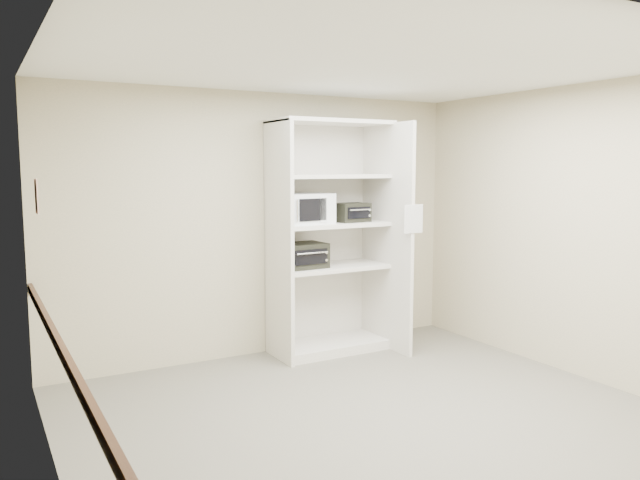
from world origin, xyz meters
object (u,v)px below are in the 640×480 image
toaster_oven_lower (302,255)px  microwave (305,209)px  toaster_oven_upper (351,212)px  shelving_unit (334,245)px

toaster_oven_lower → microwave: bearing=22.7°
microwave → toaster_oven_upper: 0.53m
shelving_unit → toaster_oven_lower: 0.39m
microwave → toaster_oven_upper: microwave is taller
shelving_unit → microwave: 0.52m
shelving_unit → toaster_oven_upper: (0.19, -0.04, 0.34)m
shelving_unit → microwave: bearing=178.7°
shelving_unit → toaster_oven_upper: size_ratio=7.03×
shelving_unit → toaster_oven_lower: (-0.38, -0.01, -0.08)m
shelving_unit → toaster_oven_upper: 0.39m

